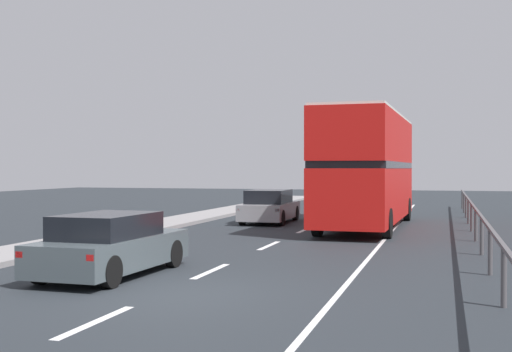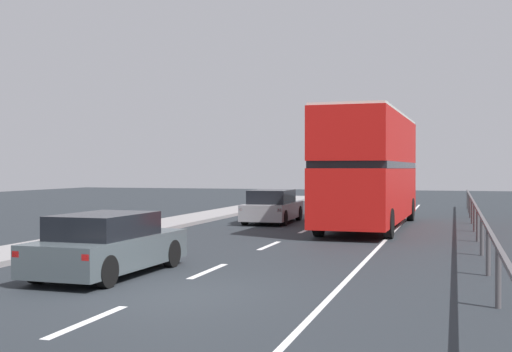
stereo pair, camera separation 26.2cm
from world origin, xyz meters
TOP-DOWN VIEW (x-y plane):
  - ground_plane at (0.00, 0.00)m, footprint 74.66×120.00m
  - lane_paint_markings at (2.00, 8.56)m, footprint 3.32×46.00m
  - bridge_side_railing at (6.01, 9.00)m, footprint 0.10×42.00m
  - double_decker_bus_red at (2.17, 14.71)m, footprint 2.86×10.92m
  - hatchback_car_near at (-1.89, 1.51)m, footprint 1.90×4.34m
  - sedan_car_ahead at (-2.11, 16.00)m, footprint 1.91×4.40m

SIDE VIEW (x-z plane):
  - ground_plane at x=0.00m, z-range -0.10..0.00m
  - lane_paint_markings at x=2.00m, z-range 0.00..0.01m
  - hatchback_car_near at x=-1.89m, z-range -0.02..1.32m
  - sedan_car_ahead at x=-2.11m, z-range -0.03..1.37m
  - bridge_side_railing at x=6.01m, z-range 0.33..1.37m
  - double_decker_bus_red at x=2.17m, z-range 0.15..4.56m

